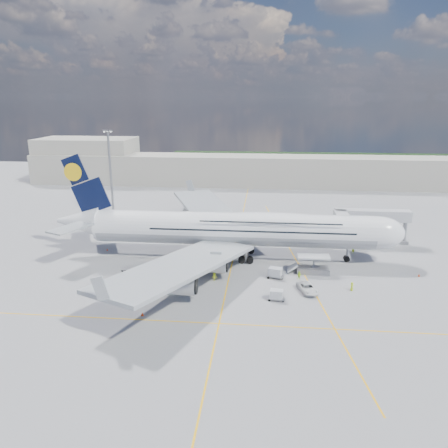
# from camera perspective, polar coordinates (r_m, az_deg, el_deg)

# --- Properties ---
(ground) EXTENTS (300.00, 300.00, 0.00)m
(ground) POSITION_cam_1_polar(r_m,az_deg,el_deg) (89.46, 0.73, -6.65)
(ground) COLOR gray
(ground) RESTS_ON ground
(taxi_line_main) EXTENTS (0.25, 220.00, 0.01)m
(taxi_line_main) POSITION_cam_1_polar(r_m,az_deg,el_deg) (89.46, 0.73, -6.65)
(taxi_line_main) COLOR #FBB30D
(taxi_line_main) RESTS_ON ground
(taxi_line_cross) EXTENTS (120.00, 0.25, 0.01)m
(taxi_line_cross) POSITION_cam_1_polar(r_m,az_deg,el_deg) (71.54, -0.66, -12.86)
(taxi_line_cross) COLOR #FBB30D
(taxi_line_cross) RESTS_ON ground
(taxi_line_diag) EXTENTS (14.16, 99.06, 0.01)m
(taxi_line_diag) POSITION_cam_1_polar(r_m,az_deg,el_deg) (98.74, 9.37, -4.62)
(taxi_line_diag) COLOR #FBB30D
(taxi_line_diag) RESTS_ON ground
(airliner) EXTENTS (77.26, 79.15, 23.71)m
(airliner) POSITION_cam_1_polar(r_m,az_deg,el_deg) (96.49, 1.39, -0.59)
(airliner) COLOR white
(airliner) RESTS_ON ground
(jet_bridge) EXTENTS (18.80, 12.10, 8.50)m
(jet_bridge) POSITION_cam_1_polar(r_m,az_deg,el_deg) (109.23, 17.48, 0.65)
(jet_bridge) COLOR #B7B7BC
(jet_bridge) RESTS_ON ground
(cargo_loader) EXTENTS (8.53, 3.20, 3.67)m
(cargo_loader) POSITION_cam_1_polar(r_m,az_deg,el_deg) (91.95, 11.43, -5.50)
(cargo_loader) COLOR silver
(cargo_loader) RESTS_ON ground
(light_mast) EXTENTS (3.00, 0.70, 25.50)m
(light_mast) POSITION_cam_1_polar(r_m,az_deg,el_deg) (137.18, -14.60, 6.67)
(light_mast) COLOR gray
(light_mast) RESTS_ON ground
(terminal) EXTENTS (180.00, 16.00, 12.00)m
(terminal) POSITION_cam_1_polar(r_m,az_deg,el_deg) (179.58, 3.30, 6.99)
(terminal) COLOR #B2AD9E
(terminal) RESTS_ON ground
(hangar) EXTENTS (40.00, 22.00, 18.00)m
(hangar) POSITION_cam_1_polar(r_m,az_deg,el_deg) (199.34, -17.37, 8.08)
(hangar) COLOR #B2AD9E
(hangar) RESTS_ON ground
(tree_line) EXTENTS (160.00, 6.00, 8.00)m
(tree_line) POSITION_cam_1_polar(r_m,az_deg,el_deg) (226.70, 14.03, 7.96)
(tree_line) COLOR #193814
(tree_line) RESTS_ON ground
(dolly_row_a) EXTENTS (3.58, 2.64, 0.47)m
(dolly_row_a) POSITION_cam_1_polar(r_m,az_deg,el_deg) (92.59, -9.96, -5.85)
(dolly_row_a) COLOR gray
(dolly_row_a) RESTS_ON ground
(dolly_row_b) EXTENTS (3.37, 1.89, 0.48)m
(dolly_row_b) POSITION_cam_1_polar(r_m,az_deg,el_deg) (93.40, -12.23, -5.77)
(dolly_row_b) COLOR gray
(dolly_row_b) RESTS_ON ground
(dolly_row_c) EXTENTS (2.98, 2.35, 0.39)m
(dolly_row_c) POSITION_cam_1_polar(r_m,az_deg,el_deg) (87.02, -6.01, -7.21)
(dolly_row_c) COLOR gray
(dolly_row_c) RESTS_ON ground
(dolly_back) EXTENTS (3.10, 2.28, 1.76)m
(dolly_back) POSITION_cam_1_polar(r_m,az_deg,el_deg) (91.60, -8.60, -5.64)
(dolly_back) COLOR gray
(dolly_back) RESTS_ON ground
(dolly_nose_far) EXTENTS (3.23, 1.98, 1.94)m
(dolly_nose_far) POSITION_cam_1_polar(r_m,az_deg,el_deg) (79.08, 6.85, -9.15)
(dolly_nose_far) COLOR gray
(dolly_nose_far) RESTS_ON ground
(dolly_nose_near) EXTENTS (3.75, 2.71, 2.13)m
(dolly_nose_near) POSITION_cam_1_polar(r_m,az_deg,el_deg) (88.16, 6.69, -6.31)
(dolly_nose_near) COLOR gray
(dolly_nose_near) RESTS_ON ground
(baggage_tug) EXTENTS (3.08, 1.92, 1.79)m
(baggage_tug) POSITION_cam_1_polar(r_m,az_deg,el_deg) (85.96, -6.39, -7.17)
(baggage_tug) COLOR silver
(baggage_tug) RESTS_ON ground
(catering_truck_inner) EXTENTS (5.94, 2.51, 3.49)m
(catering_truck_inner) POSITION_cam_1_polar(r_m,az_deg,el_deg) (111.31, -1.05, -1.09)
(catering_truck_inner) COLOR gray
(catering_truck_inner) RESTS_ON ground
(catering_truck_outer) EXTENTS (7.66, 3.25, 4.49)m
(catering_truck_outer) POSITION_cam_1_polar(r_m,az_deg,el_deg) (124.07, -3.74, 0.92)
(catering_truck_outer) COLOR gray
(catering_truck_outer) RESTS_ON ground
(service_van) EXTENTS (4.05, 6.17, 1.58)m
(service_van) POSITION_cam_1_polar(r_m,az_deg,el_deg) (83.10, 10.82, -8.23)
(service_van) COLOR silver
(service_van) RESTS_ON ground
(crew_nose) EXTENTS (0.79, 0.67, 1.84)m
(crew_nose) POSITION_cam_1_polar(r_m,az_deg,el_deg) (105.37, 16.53, -3.21)
(crew_nose) COLOR #B7DB17
(crew_nose) RESTS_ON ground
(crew_loader) EXTENTS (1.03, 0.92, 1.74)m
(crew_loader) POSITION_cam_1_polar(r_m,az_deg,el_deg) (88.17, 9.80, -6.64)
(crew_loader) COLOR #9DDA16
(crew_loader) RESTS_ON ground
(crew_wing) EXTENTS (0.95, 1.23, 1.95)m
(crew_wing) POSITION_cam_1_polar(r_m,az_deg,el_deg) (91.72, -7.23, -5.53)
(crew_wing) COLOR #A2E518
(crew_wing) RESTS_ON ground
(crew_van) EXTENTS (0.62, 0.88, 1.70)m
(crew_van) POSITION_cam_1_polar(r_m,az_deg,el_deg) (85.60, 16.35, -7.82)
(crew_van) COLOR #C9EF19
(crew_van) RESTS_ON ground
(crew_tug) EXTENTS (1.18, 0.82, 1.67)m
(crew_tug) POSITION_cam_1_polar(r_m,az_deg,el_deg) (86.39, -1.26, -6.91)
(crew_tug) COLOR #DCEE19
(crew_tug) RESTS_ON ground
(cone_nose) EXTENTS (0.43, 0.43, 0.55)m
(cone_nose) POSITION_cam_1_polar(r_m,az_deg,el_deg) (96.97, 24.12, -6.12)
(cone_nose) COLOR #F9410D
(cone_nose) RESTS_ON ground
(cone_wing_left_inner) EXTENTS (0.39, 0.39, 0.50)m
(cone_wing_left_inner) POSITION_cam_1_polar(r_m,az_deg,el_deg) (107.04, -4.03, -2.63)
(cone_wing_left_inner) COLOR #F9410D
(cone_wing_left_inner) RESTS_ON ground
(cone_wing_left_outer) EXTENTS (0.43, 0.43, 0.54)m
(cone_wing_left_outer) POSITION_cam_1_polar(r_m,az_deg,el_deg) (120.46, -5.57, -0.50)
(cone_wing_left_outer) COLOR #F9410D
(cone_wing_left_outer) RESTS_ON ground
(cone_wing_right_inner) EXTENTS (0.48, 0.48, 0.61)m
(cone_wing_right_inner) POSITION_cam_1_polar(r_m,az_deg,el_deg) (91.26, -2.94, -6.00)
(cone_wing_right_inner) COLOR #F9410D
(cone_wing_right_inner) RESTS_ON ground
(cone_wing_right_outer) EXTENTS (0.50, 0.50, 0.64)m
(cone_wing_right_outer) POSITION_cam_1_polar(r_m,az_deg,el_deg) (74.91, -10.63, -11.48)
(cone_wing_right_outer) COLOR #F9410D
(cone_wing_right_outer) RESTS_ON ground
(cone_tail) EXTENTS (0.39, 0.39, 0.50)m
(cone_tail) POSITION_cam_1_polar(r_m,az_deg,el_deg) (106.65, -15.01, -3.24)
(cone_tail) COLOR #F9410D
(cone_tail) RESTS_ON ground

